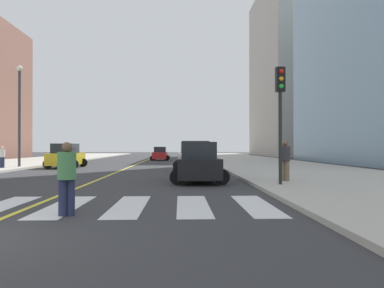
{
  "coord_description": "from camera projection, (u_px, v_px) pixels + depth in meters",
  "views": [
    {
      "loc": [
        4.13,
        -6.51,
        1.67
      ],
      "look_at": [
        5.23,
        26.97,
        1.92
      ],
      "focal_mm": 34.72,
      "sensor_mm": 36.0,
      "label": 1
    }
  ],
  "objects": [
    {
      "name": "car_white_third",
      "position": [
        195.0,
        158.0,
        24.25
      ],
      "size": [
        2.94,
        4.62,
        2.04
      ],
      "rotation": [
        0.0,
        0.0,
        3.17
      ],
      "color": "silver",
      "rests_on": "ground"
    },
    {
      "name": "car_red_second",
      "position": [
        160.0,
        154.0,
        45.58
      ],
      "size": [
        2.36,
        3.75,
        1.67
      ],
      "rotation": [
        0.0,
        0.0,
        3.13
      ],
      "color": "red",
      "rests_on": "ground"
    },
    {
      "name": "street_lamp",
      "position": [
        19.0,
        107.0,
        28.66
      ],
      "size": [
        0.44,
        0.44,
        7.82
      ],
      "color": "#38383D",
      "rests_on": "sidewalk_kerb_west"
    },
    {
      "name": "pedestrian_walking_west",
      "position": [
        2.0,
        156.0,
        26.85
      ],
      "size": [
        0.39,
        0.39,
        1.56
      ],
      "rotation": [
        0.0,
        0.0,
        3.09
      ],
      "color": "#232847",
      "rests_on": "sidewalk_kerb_west"
    },
    {
      "name": "car_black_nearest",
      "position": [
        199.0,
        163.0,
        17.64
      ],
      "size": [
        2.68,
        4.26,
        1.89
      ],
      "rotation": [
        0.0,
        0.0,
        3.13
      ],
      "color": "black",
      "rests_on": "ground"
    },
    {
      "name": "lane_divider_paint",
      "position": [
        147.0,
        160.0,
        46.33
      ],
      "size": [
        0.16,
        80.0,
        0.01
      ],
      "primitive_type": "cube",
      "color": "yellow",
      "rests_on": "ground"
    },
    {
      "name": "crosswalk_paint",
      "position": [
        32.0,
        206.0,
        10.35
      ],
      "size": [
        13.5,
        4.0,
        0.01
      ],
      "color": "silver",
      "rests_on": "ground"
    },
    {
      "name": "traffic_light_near_corner",
      "position": [
        280.0,
        102.0,
        15.04
      ],
      "size": [
        0.36,
        0.41,
        4.76
      ],
      "rotation": [
        0.0,
        0.0,
        3.14
      ],
      "color": "black",
      "rests_on": "sidewalk_kerb_east"
    },
    {
      "name": "sidewalk_kerb_east",
      "position": [
        292.0,
        169.0,
        26.75
      ],
      "size": [
        10.0,
        120.0,
        0.15
      ],
      "primitive_type": "cube",
      "color": "#B2ADA3",
      "rests_on": "ground"
    },
    {
      "name": "car_yellow_fourth",
      "position": [
        66.0,
        156.0,
        29.51
      ],
      "size": [
        2.7,
        4.31,
        1.92
      ],
      "rotation": [
        0.0,
        0.0,
        -0.01
      ],
      "color": "gold",
      "rests_on": "ground"
    },
    {
      "name": "pedestrian_crossing",
      "position": [
        67.0,
        175.0,
        8.96
      ],
      "size": [
        0.44,
        0.44,
        1.78
      ],
      "rotation": [
        0.0,
        0.0,
        0.44
      ],
      "color": "#232847",
      "rests_on": "ground"
    },
    {
      "name": "pedestrian_waiting_east",
      "position": [
        285.0,
        159.0,
        16.52
      ],
      "size": [
        0.44,
        0.44,
        1.78
      ],
      "rotation": [
        0.0,
        0.0,
        2.44
      ],
      "color": "brown",
      "rests_on": "sidewalk_kerb_east"
    },
    {
      "name": "parking_garage_concrete",
      "position": [
        308.0,
        72.0,
        70.16
      ],
      "size": [
        18.0,
        24.0,
        31.56
      ],
      "primitive_type": "cube",
      "color": "#B2ADA3",
      "rests_on": "ground"
    }
  ]
}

